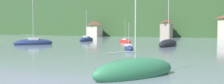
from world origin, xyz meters
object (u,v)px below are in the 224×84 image
shore_building_westcentral (166,29)px  sailboat_far_4 (33,43)px  sailboat_mid_0 (129,48)px  sailboat_mid_6 (135,71)px  sailboat_far_1 (168,44)px  shore_building_west (94,29)px  sailboat_far_5 (125,41)px  sailboat_far_8 (86,40)px

shore_building_westcentral → sailboat_far_4: size_ratio=0.60×
sailboat_mid_0 → sailboat_far_4: (-23.30, 2.99, 0.17)m
sailboat_mid_6 → sailboat_far_1: bearing=40.1°
shore_building_west → sailboat_mid_0: shore_building_west is taller
sailboat_far_1 → sailboat_mid_6: size_ratio=1.18×
sailboat_mid_6 → shore_building_westcentral: bearing=42.9°
shore_building_westcentral → sailboat_far_5: bearing=-92.4°
shore_building_westcentral → sailboat_mid_0: 57.31m
sailboat_mid_0 → sailboat_far_1: sailboat_far_1 is taller
shore_building_westcentral → sailboat_far_8: 38.01m
sailboat_mid_0 → sailboat_far_5: sailboat_far_5 is taller
sailboat_far_1 → sailboat_mid_6: 32.13m
shore_building_west → sailboat_far_1: sailboat_far_1 is taller
sailboat_far_4 → sailboat_mid_6: 40.05m
sailboat_far_8 → sailboat_far_1: bearing=-115.7°
shore_building_west → shore_building_westcentral: 31.56m
sailboat_far_5 → shore_building_westcentral: bearing=-68.5°
shore_building_westcentral → sailboat_far_5: size_ratio=1.08×
sailboat_far_1 → sailboat_far_4: bearing=-69.2°
shore_building_west → sailboat_far_4: bearing=-73.1°
shore_building_westcentral → sailboat_far_8: sailboat_far_8 is taller
shore_building_west → sailboat_far_4: size_ratio=0.59×
sailboat_far_1 → sailboat_mid_6: sailboat_far_1 is taller
shore_building_westcentral → sailboat_mid_0: (7.92, -56.67, -3.10)m
shore_building_westcentral → sailboat_far_8: bearing=-110.9°
shore_building_west → sailboat_mid_6: size_ratio=0.78×
sailboat_far_1 → sailboat_far_5: (-13.18, 9.36, -0.17)m
sailboat_far_5 → sailboat_mid_6: bearing=138.1°
sailboat_far_4 → sailboat_far_5: 22.26m
sailboat_far_1 → sailboat_far_4: 28.20m
shore_building_westcentral → sailboat_mid_6: 79.20m
shore_building_westcentral → sailboat_mid_6: size_ratio=0.79×
sailboat_mid_0 → sailboat_far_8: 30.23m
sailboat_far_4 → sailboat_far_5: size_ratio=1.80×
sailboat_far_4 → sailboat_far_5: bearing=-1.5°
shore_building_west → sailboat_far_1: bearing=-46.3°
shore_building_west → sailboat_far_5: (30.03, -35.91, -3.05)m
sailboat_mid_0 → sailboat_far_5: size_ratio=0.72×
shore_building_westcentral → sailboat_far_1: (11.65, -45.62, -2.93)m
sailboat_far_4 → sailboat_mid_6: (32.33, -23.63, -0.01)m
sailboat_mid_0 → sailboat_far_4: size_ratio=0.40×
sailboat_mid_0 → sailboat_far_5: 22.50m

